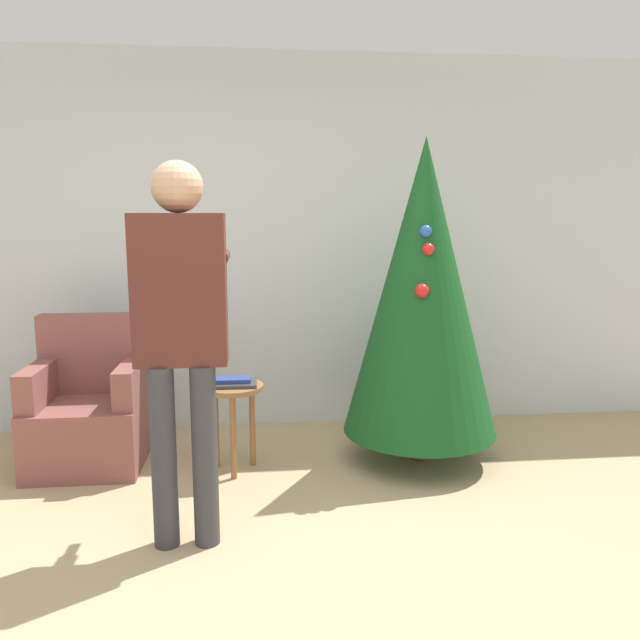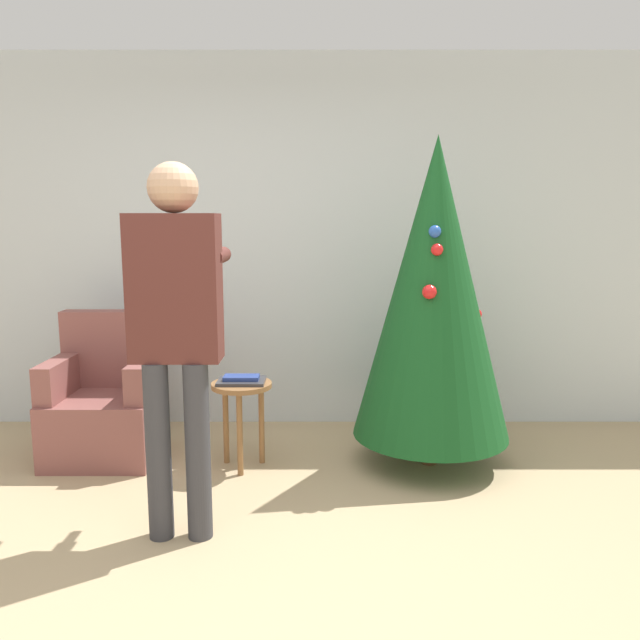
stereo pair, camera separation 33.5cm
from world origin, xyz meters
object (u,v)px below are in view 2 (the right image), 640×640
object	(u,v)px
christmas_tree	(433,290)
armchair	(106,405)
side_stool	(241,399)
person_standing	(175,315)

from	to	relation	value
christmas_tree	armchair	size ratio (longest dim) A/B	2.18
christmas_tree	side_stool	xyz separation A→B (m)	(-1.18, -0.06, -0.67)
christmas_tree	person_standing	world-z (taller)	christmas_tree
christmas_tree	person_standing	distance (m)	1.63
side_stool	person_standing	bearing A→B (deg)	-103.65
armchair	side_stool	world-z (taller)	armchair
armchair	person_standing	distance (m)	1.46
person_standing	side_stool	bearing A→B (deg)	76.35
person_standing	side_stool	distance (m)	1.06
person_standing	side_stool	world-z (taller)	person_standing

